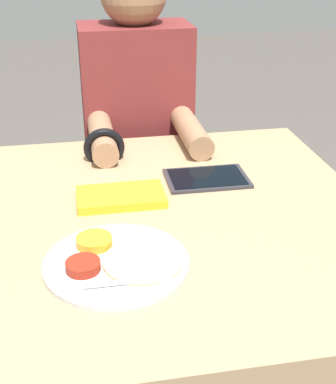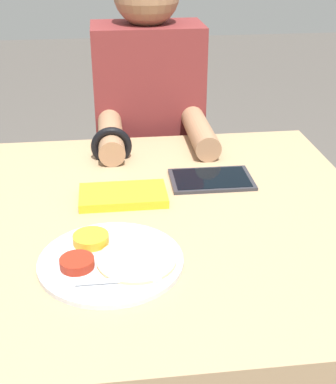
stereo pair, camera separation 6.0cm
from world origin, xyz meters
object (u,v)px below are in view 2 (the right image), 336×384
Objects in this scene: thali_tray at (111,260)px; red_notebook at (123,196)px; tablet_device at (211,179)px; person_diner at (150,165)px.

thali_tray is 0.26m from red_notebook.
tablet_device is 0.16× the size of person_diner.
person_diner is (0.11, 0.54, -0.17)m from red_notebook.
tablet_device is at bearing -76.53° from person_diner.
person_diner is at bearing 103.47° from tablet_device.
person_diner is at bearing 79.83° from thali_tray.
red_notebook is 0.16× the size of person_diner.
tablet_device is 0.51m from person_diner.
red_notebook reaches higher than tablet_device.
red_notebook is at bearing -101.25° from person_diner.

